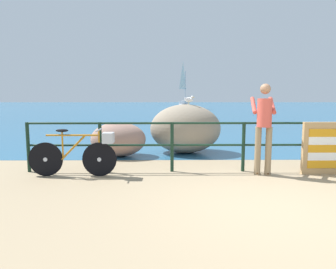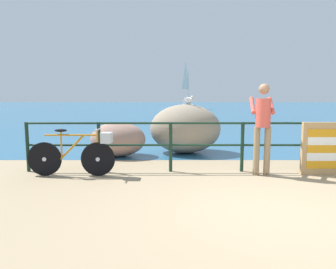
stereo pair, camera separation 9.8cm
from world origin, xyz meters
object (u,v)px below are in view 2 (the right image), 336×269
(person_at_railing, at_px, (264,125))
(seagull, at_px, (190,99))
(breakwater_boulder_main, at_px, (186,129))
(folded_deckchair_stack, at_px, (324,149))
(bicycle, at_px, (80,152))
(breakwater_boulder_left, at_px, (119,139))
(sailboat, at_px, (188,104))

(person_at_railing, relative_size, seagull, 5.86)
(breakwater_boulder_main, bearing_deg, folded_deckchair_stack, -43.04)
(bicycle, xyz_separation_m, breakwater_boulder_main, (2.20, 2.50, 0.20))
(breakwater_boulder_main, xyz_separation_m, breakwater_boulder_left, (-1.77, -0.51, -0.22))
(person_at_railing, xyz_separation_m, breakwater_boulder_main, (-1.36, 2.43, -0.33))
(person_at_railing, bearing_deg, seagull, 37.42)
(folded_deckchair_stack, relative_size, seagull, 3.42)
(person_at_railing, height_order, folded_deckchair_stack, person_at_railing)
(person_at_railing, xyz_separation_m, sailboat, (0.64, 33.75, -0.28))
(breakwater_boulder_main, relative_size, seagull, 6.35)
(folded_deckchair_stack, bearing_deg, person_at_railing, -178.81)
(sailboat, bearing_deg, breakwater_boulder_left, -159.77)
(breakwater_boulder_main, bearing_deg, breakwater_boulder_left, -163.77)
(breakwater_boulder_main, bearing_deg, bicycle, -131.42)
(breakwater_boulder_main, bearing_deg, person_at_railing, -60.73)
(person_at_railing, bearing_deg, breakwater_boulder_main, 38.52)
(person_at_railing, relative_size, breakwater_boulder_left, 1.26)
(bicycle, bearing_deg, person_at_railing, 1.84)
(bicycle, height_order, folded_deckchair_stack, folded_deckchair_stack)
(folded_deckchair_stack, relative_size, breakwater_boulder_main, 0.54)
(breakwater_boulder_left, relative_size, sailboat, 0.23)
(folded_deckchair_stack, bearing_deg, bicycle, -178.82)
(person_at_railing, distance_m, sailboat, 33.76)
(bicycle, bearing_deg, breakwater_boulder_left, 78.29)
(bicycle, distance_m, breakwater_boulder_main, 3.34)
(folded_deckchair_stack, distance_m, seagull, 3.56)
(folded_deckchair_stack, xyz_separation_m, breakwater_boulder_left, (-4.34, 1.89, -0.08))
(person_at_railing, distance_m, seagull, 2.74)
(person_at_railing, bearing_deg, folded_deckchair_stack, -79.57)
(breakwater_boulder_main, height_order, seagull, seagull)
(seagull, bearing_deg, breakwater_boulder_main, -168.24)
(breakwater_boulder_main, height_order, breakwater_boulder_left, breakwater_boulder_main)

